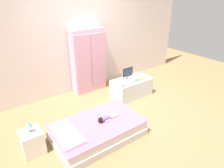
% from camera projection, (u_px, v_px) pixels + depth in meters
% --- Properties ---
extents(ground_plane, '(10.00, 10.00, 0.02)m').
position_uv_depth(ground_plane, '(120.00, 116.00, 4.03)').
color(ground_plane, '#99754C').
extents(back_wall, '(6.40, 0.05, 2.70)m').
position_uv_depth(back_wall, '(80.00, 36.00, 4.60)').
color(back_wall, silver).
rests_on(back_wall, ground_plane).
extents(bed, '(1.51, 0.94, 0.29)m').
position_uv_depth(bed, '(98.00, 130.00, 3.38)').
color(bed, beige).
rests_on(bed, ground_plane).
extents(pillow, '(0.32, 0.67, 0.05)m').
position_uv_depth(pillow, '(67.00, 134.00, 3.01)').
color(pillow, silver).
rests_on(pillow, bed).
extents(doll, '(0.39, 0.13, 0.10)m').
position_uv_depth(doll, '(104.00, 119.00, 3.35)').
color(doll, '#6B4CB2').
rests_on(doll, bed).
extents(nightstand, '(0.32, 0.32, 0.40)m').
position_uv_depth(nightstand, '(32.00, 142.00, 3.02)').
color(nightstand, silver).
rests_on(nightstand, ground_plane).
extents(table_lamp, '(0.11, 0.11, 0.19)m').
position_uv_depth(table_lamp, '(28.00, 125.00, 2.88)').
color(table_lamp, '#B7B2AD').
rests_on(table_lamp, nightstand).
extents(wardrobe, '(0.84, 0.32, 1.55)m').
position_uv_depth(wardrobe, '(89.00, 61.00, 4.74)').
color(wardrobe, '#EFADCC').
rests_on(wardrobe, ground_plane).
extents(tv_stand, '(0.95, 0.51, 0.43)m').
position_uv_depth(tv_stand, '(131.00, 87.00, 4.70)').
color(tv_stand, silver).
rests_on(tv_stand, ground_plane).
extents(tv_monitor, '(0.28, 0.10, 0.28)m').
position_uv_depth(tv_monitor, '(128.00, 73.00, 4.57)').
color(tv_monitor, '#99999E').
rests_on(tv_monitor, tv_stand).
extents(rocking_horse_toy, '(0.10, 0.04, 0.12)m').
position_uv_depth(rocking_horse_toy, '(124.00, 84.00, 4.25)').
color(rocking_horse_toy, '#8E6642').
rests_on(rocking_horse_toy, tv_stand).
extents(book_green, '(0.15, 0.10, 0.01)m').
position_uv_depth(book_green, '(137.00, 80.00, 4.55)').
color(book_green, '#429E51').
rests_on(book_green, tv_stand).
extents(book_yellow, '(0.15, 0.09, 0.01)m').
position_uv_depth(book_yellow, '(142.00, 78.00, 4.64)').
color(book_yellow, gold).
rests_on(book_yellow, tv_stand).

